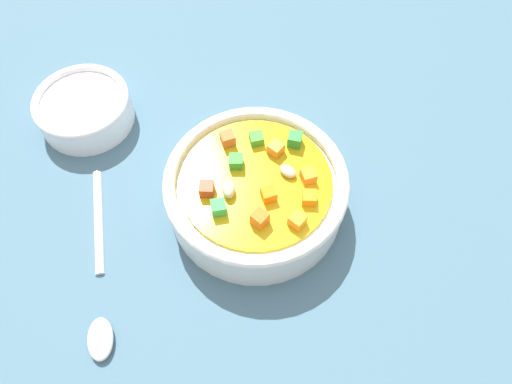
# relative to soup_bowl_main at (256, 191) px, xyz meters

# --- Properties ---
(ground_plane) EXTENTS (1.40, 1.40, 0.02)m
(ground_plane) POSITION_rel_soup_bowl_main_xyz_m (-0.00, -0.00, -0.04)
(ground_plane) COLOR #42667A
(soup_bowl_main) EXTENTS (0.17, 0.17, 0.06)m
(soup_bowl_main) POSITION_rel_soup_bowl_main_xyz_m (0.00, 0.00, 0.00)
(soup_bowl_main) COLOR white
(soup_bowl_main) RESTS_ON ground_plane
(spoon) EXTENTS (0.11, 0.18, 0.01)m
(spoon) POSITION_rel_soup_bowl_main_xyz_m (-0.12, -0.12, -0.02)
(spoon) COLOR silver
(spoon) RESTS_ON ground_plane
(side_bowl_small) EXTENTS (0.10, 0.10, 0.04)m
(side_bowl_small) POSITION_rel_soup_bowl_main_xyz_m (-0.21, 0.05, -0.01)
(side_bowl_small) COLOR white
(side_bowl_small) RESTS_ON ground_plane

